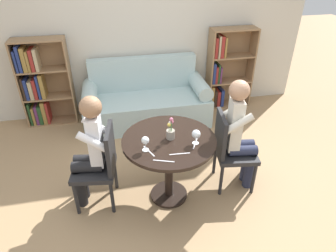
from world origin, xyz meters
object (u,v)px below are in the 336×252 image
(wine_glass_right, at_px, (196,134))
(bookshelf_right, at_px, (224,70))
(bookshelf_left, at_px, (40,84))
(person_right, at_px, (240,134))
(couch, at_px, (146,102))
(wine_glass_left, at_px, (145,141))
(flower_vase, at_px, (171,131))
(chair_right, at_px, (230,148))
(chair_left, at_px, (100,164))
(person_left, at_px, (89,150))

(wine_glass_right, bearing_deg, bookshelf_right, 62.25)
(bookshelf_left, relative_size, bookshelf_right, 1.00)
(person_right, bearing_deg, couch, 33.54)
(wine_glass_left, distance_m, flower_vase, 0.30)
(chair_right, distance_m, person_right, 0.21)
(bookshelf_right, bearing_deg, chair_left, -137.06)
(chair_left, relative_size, wine_glass_left, 6.19)
(wine_glass_left, relative_size, wine_glass_right, 0.99)
(bookshelf_left, distance_m, person_right, 2.96)
(person_left, xyz_separation_m, wine_glass_left, (0.52, -0.23, 0.19))
(chair_right, height_order, person_right, person_right)
(bookshelf_left, distance_m, chair_left, 2.03)
(bookshelf_right, relative_size, flower_vase, 5.28)
(wine_glass_left, bearing_deg, bookshelf_left, 121.13)
(person_left, height_order, wine_glass_right, person_left)
(person_right, bearing_deg, person_left, 96.24)
(bookshelf_right, distance_m, person_right, 1.98)
(chair_left, relative_size, wine_glass_right, 6.15)
(couch, xyz_separation_m, wine_glass_right, (0.23, -1.80, 0.54))
(couch, relative_size, person_right, 1.44)
(bookshelf_left, bearing_deg, flower_vase, -51.82)
(wine_glass_right, bearing_deg, bookshelf_left, 130.09)
(chair_left, bearing_deg, bookshelf_left, -147.97)
(chair_left, bearing_deg, chair_right, 97.93)
(chair_left, distance_m, chair_right, 1.37)
(person_left, height_order, flower_vase, person_left)
(chair_left, bearing_deg, flower_vase, 92.90)
(chair_left, distance_m, wine_glass_left, 0.60)
(chair_right, distance_m, person_left, 1.47)
(bookshelf_left, xyz_separation_m, person_right, (2.27, -1.89, 0.06))
(wine_glass_right, bearing_deg, person_left, 167.66)
(wine_glass_right, height_order, flower_vase, flower_vase)
(wine_glass_left, bearing_deg, couch, 82.19)
(chair_left, bearing_deg, bookshelf_right, 141.36)
(bookshelf_right, height_order, chair_left, bookshelf_right)
(wine_glass_left, bearing_deg, person_left, 156.13)
(person_right, relative_size, flower_vase, 5.28)
(chair_right, relative_size, wine_glass_right, 6.15)
(bookshelf_left, relative_size, wine_glass_right, 8.74)
(bookshelf_right, bearing_deg, person_right, -106.15)
(chair_right, distance_m, wine_glass_left, 1.02)
(person_right, xyz_separation_m, wine_glass_left, (-1.02, -0.18, 0.17))
(chair_left, bearing_deg, person_left, -95.62)
(bookshelf_right, relative_size, person_left, 1.03)
(bookshelf_right, bearing_deg, chair_right, -108.69)
(bookshelf_right, bearing_deg, person_left, -138.61)
(person_left, height_order, person_right, person_right)
(bookshelf_right, height_order, wine_glass_left, bookshelf_right)
(wine_glass_right, bearing_deg, wine_glass_left, -178.60)
(wine_glass_right, bearing_deg, chair_left, 167.82)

